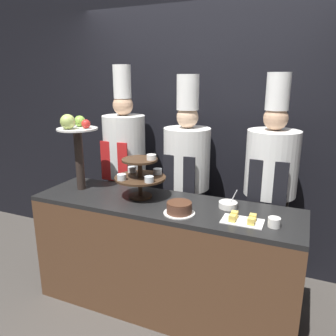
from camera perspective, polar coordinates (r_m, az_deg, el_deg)
name	(u,v)px	position (r m, az deg, el deg)	size (l,w,h in m)	color
ground_plane	(148,329)	(2.77, -3.55, -26.16)	(14.00, 14.00, 0.00)	#47423D
wall_back	(202,124)	(3.24, 5.90, 7.61)	(10.00, 0.06, 2.80)	black
buffet_counter	(163,256)	(2.71, -0.87, -15.14)	(2.07, 0.58, 0.92)	brown
tiered_stand	(141,174)	(2.57, -4.81, -1.13)	(0.40, 0.40, 0.35)	#3D2819
fruit_pedestal	(77,138)	(2.79, -15.64, 5.12)	(0.33, 0.33, 0.64)	#2D231E
cake_round	(179,208)	(2.30, 1.97, -7.01)	(0.22, 0.22, 0.08)	white
cup_white	(274,222)	(2.22, 18.01, -8.98)	(0.08, 0.08, 0.06)	white
cake_square_tray	(242,219)	(2.24, 12.85, -8.71)	(0.27, 0.16, 0.05)	white
serving_bowl_far	(228,205)	(2.45, 10.42, -6.31)	(0.14, 0.14, 0.15)	white
chef_left	(125,163)	(3.22, -7.51, 0.83)	(0.40, 0.40, 1.95)	#38332D
chef_center_left	(186,175)	(2.96, 3.24, -1.18)	(0.41, 0.41, 1.87)	black
chef_center_right	(270,184)	(2.81, 17.33, -2.65)	(0.42, 0.42, 1.88)	#38332D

